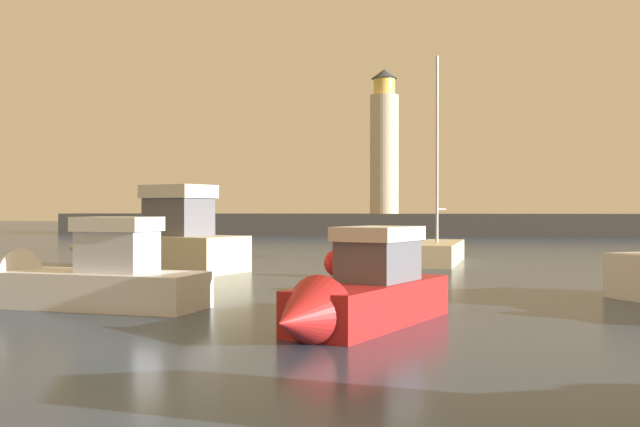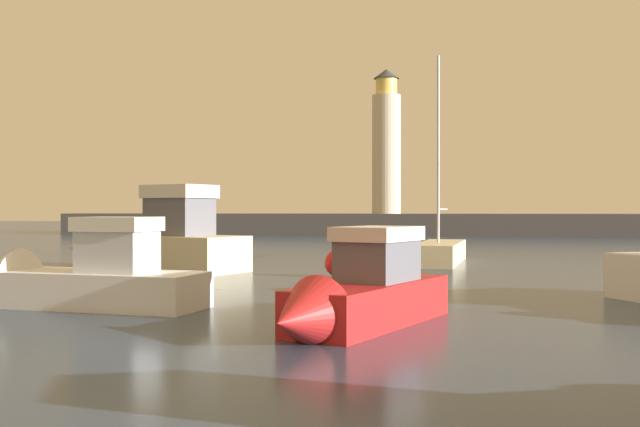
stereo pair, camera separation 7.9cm
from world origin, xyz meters
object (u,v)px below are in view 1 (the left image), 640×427
at_px(sailboat_moored, 439,252).
at_px(mooring_buoy, 338,263).
at_px(motorboat_1, 139,244).
at_px(motorboat_3, 359,295).
at_px(lighthouse, 384,145).
at_px(motorboat_4, 64,280).

xyz_separation_m(sailboat_moored, mooring_buoy, (-3.50, -7.66, -0.02)).
height_order(motorboat_1, motorboat_3, motorboat_1).
distance_m(motorboat_3, sailboat_moored, 19.25).
relative_size(motorboat_1, motorboat_3, 1.51).
bearing_deg(mooring_buoy, motorboat_3, -79.45).
height_order(sailboat_moored, mooring_buoy, sailboat_moored).
relative_size(lighthouse, motorboat_1, 1.47).
height_order(motorboat_3, motorboat_4, motorboat_4).
height_order(motorboat_4, sailboat_moored, sailboat_moored).
bearing_deg(sailboat_moored, motorboat_3, -94.03).
relative_size(lighthouse, sailboat_moored, 1.47).
bearing_deg(motorboat_1, sailboat_moored, 24.68).
xyz_separation_m(lighthouse, mooring_buoy, (2.07, -43.70, -8.01)).
bearing_deg(sailboat_moored, motorboat_4, -118.34).
height_order(lighthouse, motorboat_1, lighthouse).
bearing_deg(motorboat_1, motorboat_3, -51.90).
relative_size(motorboat_3, sailboat_moored, 0.66).
relative_size(lighthouse, mooring_buoy, 13.56).
xyz_separation_m(motorboat_1, motorboat_3, (10.71, -13.66, -0.31)).
bearing_deg(motorboat_4, motorboat_3, -16.63).
bearing_deg(lighthouse, sailboat_moored, -81.21).
xyz_separation_m(motorboat_4, mooring_buoy, (5.61, 9.22, -0.15)).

